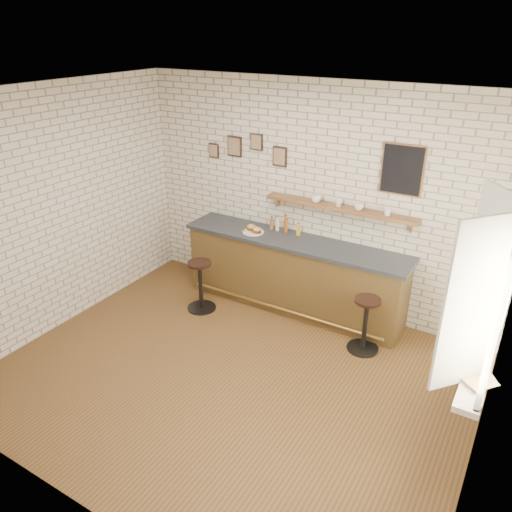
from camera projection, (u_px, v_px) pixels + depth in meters
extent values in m
plane|color=brown|center=(231.00, 376.00, 5.58)|extent=(5.00, 5.00, 0.00)
cube|color=brown|center=(293.00, 276.00, 6.74)|extent=(3.00, 0.58, 0.96)
cube|color=#2D333A|center=(295.00, 241.00, 6.52)|extent=(3.10, 0.62, 0.05)
cylinder|color=olive|center=(282.00, 309.00, 6.64)|extent=(2.79, 0.04, 0.04)
cylinder|color=white|center=(253.00, 232.00, 6.73)|extent=(0.28, 0.28, 0.01)
cylinder|color=gold|center=(258.00, 232.00, 6.72)|extent=(0.05, 0.05, 0.00)
cylinder|color=gold|center=(255.00, 232.00, 6.71)|extent=(0.05, 0.05, 0.00)
cylinder|color=gold|center=(249.00, 228.00, 6.83)|extent=(0.06, 0.06, 0.00)
cylinder|color=gold|center=(257.00, 231.00, 6.74)|extent=(0.06, 0.06, 0.00)
cylinder|color=gold|center=(244.00, 231.00, 6.75)|extent=(0.06, 0.06, 0.00)
cylinder|color=gold|center=(256.00, 232.00, 6.71)|extent=(0.04, 0.04, 0.00)
cylinder|color=gold|center=(251.00, 233.00, 6.69)|extent=(0.05, 0.05, 0.00)
cylinder|color=gold|center=(243.00, 231.00, 6.73)|extent=(0.04, 0.04, 0.00)
cylinder|color=gold|center=(245.00, 229.00, 6.81)|extent=(0.05, 0.05, 0.00)
cylinder|color=gold|center=(254.00, 233.00, 6.68)|extent=(0.06, 0.06, 0.00)
cylinder|color=gold|center=(247.00, 229.00, 6.80)|extent=(0.04, 0.04, 0.00)
cylinder|color=gold|center=(255.00, 233.00, 6.70)|extent=(0.05, 0.05, 0.00)
cylinder|color=gold|center=(258.00, 232.00, 6.71)|extent=(0.05, 0.05, 0.00)
cylinder|color=brown|center=(272.00, 224.00, 6.81)|extent=(0.06, 0.06, 0.14)
cylinder|color=brown|center=(272.00, 218.00, 6.77)|extent=(0.02, 0.02, 0.03)
cylinder|color=black|center=(272.00, 217.00, 6.76)|extent=(0.02, 0.02, 0.01)
cylinder|color=beige|center=(277.00, 225.00, 6.77)|extent=(0.05, 0.05, 0.16)
cylinder|color=beige|center=(277.00, 218.00, 6.72)|extent=(0.02, 0.02, 0.04)
cylinder|color=black|center=(277.00, 216.00, 6.71)|extent=(0.02, 0.02, 0.01)
cylinder|color=#934D17|center=(286.00, 225.00, 6.70)|extent=(0.06, 0.06, 0.20)
cylinder|color=#934D17|center=(286.00, 217.00, 6.65)|extent=(0.02, 0.02, 0.04)
cylinder|color=black|center=(286.00, 215.00, 6.63)|extent=(0.02, 0.02, 0.01)
cylinder|color=gold|center=(298.00, 230.00, 6.62)|extent=(0.05, 0.05, 0.13)
cylinder|color=gold|center=(299.00, 225.00, 6.59)|extent=(0.02, 0.02, 0.03)
cylinder|color=maroon|center=(299.00, 223.00, 6.58)|extent=(0.03, 0.03, 0.01)
cylinder|color=black|center=(202.00, 307.00, 6.89)|extent=(0.39, 0.39, 0.02)
cylinder|color=black|center=(201.00, 286.00, 6.75)|extent=(0.06, 0.06, 0.65)
cylinder|color=black|center=(199.00, 263.00, 6.60)|extent=(0.33, 0.33, 0.04)
cylinder|color=black|center=(362.00, 348.00, 6.04)|extent=(0.39, 0.39, 0.02)
cylinder|color=black|center=(365.00, 325.00, 5.90)|extent=(0.06, 0.06, 0.64)
cylinder|color=black|center=(368.00, 301.00, 5.75)|extent=(0.32, 0.32, 0.04)
cube|color=brown|center=(339.00, 208.00, 6.23)|extent=(2.00, 0.18, 0.04)
cube|color=brown|center=(278.00, 200.00, 6.74)|extent=(0.03, 0.04, 0.16)
cube|color=brown|center=(412.00, 226.00, 5.90)|extent=(0.03, 0.04, 0.16)
imported|color=white|center=(316.00, 199.00, 6.35)|extent=(0.13, 0.13, 0.10)
imported|color=white|center=(339.00, 203.00, 6.21)|extent=(0.13, 0.13, 0.08)
imported|color=white|center=(359.00, 207.00, 6.09)|extent=(0.11, 0.11, 0.09)
imported|color=white|center=(387.00, 212.00, 5.92)|extent=(0.12, 0.12, 0.09)
cube|color=black|center=(235.00, 146.00, 6.79)|extent=(0.22, 0.02, 0.28)
cube|color=black|center=(257.00, 142.00, 6.59)|extent=(0.18, 0.02, 0.22)
cube|color=black|center=(280.00, 156.00, 6.49)|extent=(0.20, 0.02, 0.26)
cube|color=black|center=(214.00, 150.00, 7.00)|extent=(0.16, 0.02, 0.20)
cube|color=black|center=(402.00, 170.00, 5.72)|extent=(0.46, 0.02, 0.56)
cube|color=white|center=(479.00, 366.00, 4.31)|extent=(0.20, 1.35, 0.06)
cube|color=white|center=(488.00, 368.00, 4.28)|extent=(0.05, 1.30, 0.06)
cube|color=white|center=(496.00, 328.00, 3.49)|extent=(0.05, 0.06, 1.50)
cube|color=white|center=(481.00, 304.00, 3.79)|extent=(0.40, 0.46, 1.46)
cube|color=white|center=(492.00, 273.00, 4.26)|extent=(0.40, 0.46, 1.46)
imported|color=tan|center=(473.00, 375.00, 4.13)|extent=(0.24, 0.26, 0.02)
imported|color=tan|center=(473.00, 376.00, 4.09)|extent=(0.29, 0.30, 0.02)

